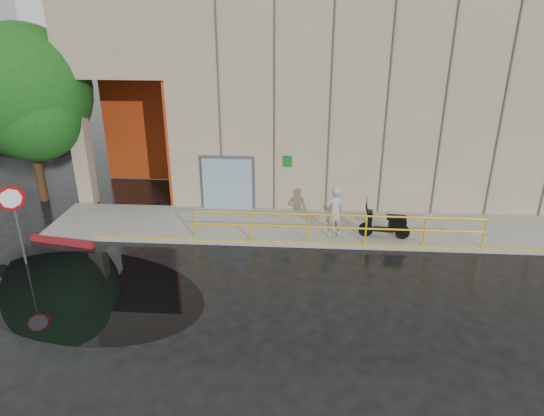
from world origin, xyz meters
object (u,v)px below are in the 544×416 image
at_px(stop_sign, 14,208).
at_px(car_c, 26,137).
at_px(red_curb, 62,241).
at_px(tree_near, 26,97).
at_px(scooter, 386,217).
at_px(person, 334,212).

height_order(stop_sign, car_c, stop_sign).
relative_size(red_curb, car_c, 0.48).
height_order(car_c, tree_near, tree_near).
bearing_deg(scooter, red_curb, -169.09).
bearing_deg(tree_near, car_c, 123.07).
xyz_separation_m(red_curb, car_c, (-7.39, 11.26, 0.64)).
relative_size(person, car_c, 0.36).
distance_m(scooter, red_curb, 10.98).
xyz_separation_m(scooter, car_c, (-18.30, 10.31, -0.18)).
bearing_deg(person, stop_sign, -4.69).
xyz_separation_m(scooter, stop_sign, (-11.41, -2.37, 0.98)).
relative_size(scooter, tree_near, 0.25).
distance_m(red_curb, car_c, 13.49).
bearing_deg(tree_near, red_curb, -56.36).
height_order(person, car_c, person).
bearing_deg(stop_sign, car_c, 105.91).
xyz_separation_m(stop_sign, red_curb, (0.50, 1.42, -1.80)).
bearing_deg(car_c, person, -110.07).
bearing_deg(scooter, car_c, 156.50).
bearing_deg(person, car_c, -50.31).
xyz_separation_m(person, car_c, (-16.56, 10.32, -0.32)).
xyz_separation_m(car_c, tree_near, (4.91, -7.54, 3.53)).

